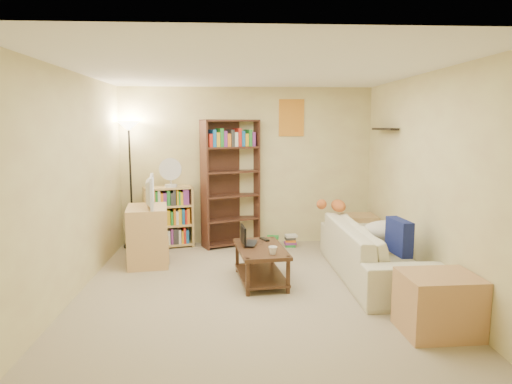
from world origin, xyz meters
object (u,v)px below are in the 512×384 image
tv_stand (148,235)px  floor_lamp (129,147)px  desk_fan (171,172)px  side_table (360,232)px  television (146,191)px  sofa (374,251)px  mug (273,250)px  short_bookshelf (169,217)px  end_cabinet (438,304)px  tabby_cat (335,205)px  tall_bookshelf (231,180)px  coffee_table (261,259)px  laptop (255,244)px

tv_stand → floor_lamp: (-0.40, 0.90, 1.17)m
desk_fan → side_table: 3.05m
television → sofa: bearing=-112.6°
mug → desk_fan: bearing=125.2°
television → short_bookshelf: bearing=-20.0°
sofa → desk_fan: size_ratio=5.14×
tv_stand → end_cabinet: (3.05, -2.31, -0.12)m
tabby_cat → desk_fan: bearing=164.6°
tabby_cat → tall_bookshelf: tall_bookshelf is taller
tv_stand → mug: bearing=-44.2°
tall_bookshelf → short_bookshelf: bearing=159.1°
desk_fan → tall_bookshelf: bearing=5.2°
coffee_table → tabby_cat: bearing=34.2°
tv_stand → floor_lamp: size_ratio=0.41×
tall_bookshelf → coffee_table: bearing=-101.3°
floor_lamp → sofa: bearing=-26.0°
laptop → side_table: (1.68, 1.25, -0.18)m
tabby_cat → television: bearing=-176.8°
short_bookshelf → floor_lamp: (-0.57, 0.04, 1.09)m
sofa → tabby_cat: (-0.31, 0.88, 0.43)m
coffee_table → desk_fan: size_ratio=2.32×
laptop → short_bookshelf: size_ratio=0.38×
laptop → mug: 0.48m
sofa → end_cabinet: 1.58m
coffee_table → side_table: side_table is taller
laptop → tall_bookshelf: size_ratio=0.18×
sofa → television: 3.11m
mug → end_cabinet: 1.84m
tall_bookshelf → end_cabinet: 3.81m
floor_lamp → side_table: (3.52, -0.37, -1.29)m
end_cabinet → side_table: bearing=88.6°
floor_lamp → short_bookshelf: bearing=-3.7°
tall_bookshelf → floor_lamp: tall_bookshelf is taller
tall_bookshelf → end_cabinet: bearing=-82.4°
sofa → laptop: size_ratio=6.42×
tv_stand → television: (0.00, 0.00, 0.61)m
tall_bookshelf → side_table: (1.97, -0.37, -0.78)m
sofa → desk_fan: 3.25m
short_bookshelf → side_table: short_bookshelf is taller
tv_stand → television: size_ratio=1.07×
coffee_table → tall_bookshelf: (-0.36, 1.74, 0.77)m
floor_lamp → side_table: bearing=-6.0°
tabby_cat → desk_fan: size_ratio=1.17×
laptop → television: size_ratio=0.48×
tabby_cat → sofa: bearing=-70.9°
tv_stand → end_cabinet: 3.83m
tabby_cat → desk_fan: desk_fan is taller
end_cabinet → tall_bookshelf: bearing=120.7°
sofa → tall_bookshelf: size_ratio=1.16×
mug → short_bookshelf: size_ratio=0.13×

